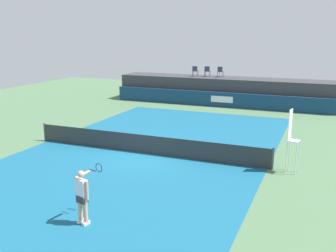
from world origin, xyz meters
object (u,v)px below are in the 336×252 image
object	(u,v)px
spectator_chair_far_left	(195,71)
tennis_ball	(103,132)
spectator_chair_left	(207,71)
tennis_player	(83,195)
spectator_chair_center	(220,71)
umpire_chair	(292,136)
net_post_far	(273,159)
net_post_near	(45,132)

from	to	relation	value
spectator_chair_far_left	tennis_ball	size ratio (longest dim) A/B	13.06
spectator_chair_far_left	spectator_chair_left	world-z (taller)	same
spectator_chair_left	tennis_ball	bearing A→B (deg)	-102.20
tennis_player	spectator_chair_center	bearing A→B (deg)	94.26
umpire_chair	net_post_far	bearing A→B (deg)	-178.24
spectator_chair_far_left	net_post_near	size ratio (longest dim) A/B	0.89
spectator_chair_left	umpire_chair	world-z (taller)	spectator_chair_left
spectator_chair_far_left	net_post_near	distance (m)	15.75
spectator_chair_left	spectator_chair_center	size ratio (longest dim) A/B	1.00
tennis_player	umpire_chair	bearing A→B (deg)	52.81
spectator_chair_left	spectator_chair_far_left	bearing A→B (deg)	-166.93
tennis_player	spectator_chair_left	bearing A→B (deg)	97.10
tennis_ball	tennis_player	bearing A→B (deg)	-61.27
umpire_chair	tennis_player	distance (m)	9.20
spectator_chair_far_left	tennis_player	xyz separation A→B (m)	(3.84, -22.43, -1.73)
net_post_near	umpire_chair	bearing A→B (deg)	0.09
net_post_near	tennis_player	distance (m)	10.51
tennis_player	net_post_far	bearing A→B (deg)	56.42
spectator_chair_center	net_post_near	size ratio (longest dim) A/B	0.89
spectator_chair_center	tennis_ball	distance (m)	13.52
spectator_chair_far_left	umpire_chair	distance (m)	17.83
spectator_chair_far_left	spectator_chair_left	distance (m)	1.05
spectator_chair_center	tennis_player	bearing A→B (deg)	-85.74
spectator_chair_far_left	net_post_near	xyz separation A→B (m)	(-3.72, -15.15, -2.19)
net_post_far	tennis_ball	bearing A→B (deg)	164.83
spectator_chair_left	net_post_far	world-z (taller)	spectator_chair_left
spectator_chair_left	tennis_player	distance (m)	22.91
spectator_chair_far_left	net_post_far	bearing A→B (deg)	-60.18
umpire_chair	net_post_far	size ratio (longest dim) A/B	2.76
net_post_near	tennis_player	size ratio (longest dim) A/B	0.56
net_post_near	net_post_far	distance (m)	12.40
net_post_far	tennis_ball	distance (m)	10.76
spectator_chair_far_left	spectator_chair_center	xyz separation A→B (m)	(2.14, 0.36, 0.00)
spectator_chair_center	spectator_chair_left	bearing A→B (deg)	-173.97
spectator_chair_left	tennis_ball	size ratio (longest dim) A/B	13.06
net_post_near	spectator_chair_center	bearing A→B (deg)	69.28
net_post_far	tennis_ball	size ratio (longest dim) A/B	14.71
net_post_near	tennis_ball	size ratio (longest dim) A/B	14.71
spectator_chair_left	tennis_player	size ratio (longest dim) A/B	0.50
tennis_ball	spectator_chair_left	bearing A→B (deg)	77.80
umpire_chair	net_post_far	distance (m)	1.30
spectator_chair_center	tennis_ball	world-z (taller)	spectator_chair_center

